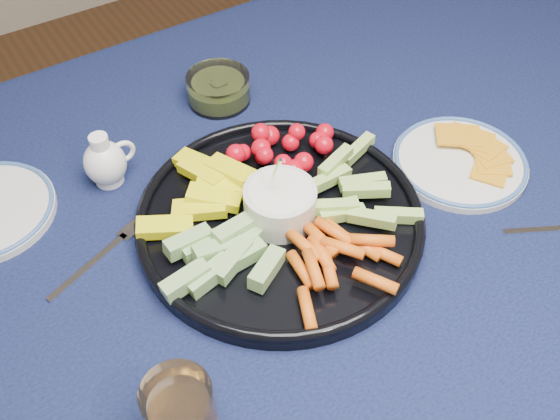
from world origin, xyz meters
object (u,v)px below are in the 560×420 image
pickle_bowl (219,90)px  cheese_plate (460,160)px  creamer_pitcher (106,162)px  juice_tumbler (181,414)px  dining_table (334,237)px  crudite_platter (279,216)px

pickle_bowl → cheese_plate: size_ratio=0.52×
cheese_plate → creamer_pitcher: bearing=150.6°
juice_tumbler → dining_table: bearing=28.5°
dining_table → juice_tumbler: bearing=-151.5°
crudite_platter → juice_tumbler: 0.30m
creamer_pitcher → pickle_bowl: bearing=19.0°
juice_tumbler → pickle_bowl: bearing=57.2°
dining_table → cheese_plate: size_ratio=8.41×
pickle_bowl → juice_tumbler: (-0.30, -0.47, 0.02)m
creamer_pitcher → juice_tumbler: (-0.08, -0.39, 0.00)m
dining_table → crudite_platter: 0.15m
cheese_plate → juice_tumbler: size_ratio=2.30×
crudite_platter → cheese_plate: 0.30m
pickle_bowl → juice_tumbler: bearing=-122.8°
pickle_bowl → cheese_plate: (0.23, -0.33, -0.01)m
pickle_bowl → cheese_plate: bearing=-55.7°
pickle_bowl → cheese_plate: pickle_bowl is taller
crudite_platter → creamer_pitcher: bearing=127.1°
dining_table → juice_tumbler: size_ratio=19.35×
juice_tumbler → creamer_pitcher: bearing=78.7°
cheese_plate → juice_tumbler: juice_tumbler is taller
creamer_pitcher → juice_tumbler: juice_tumbler is taller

